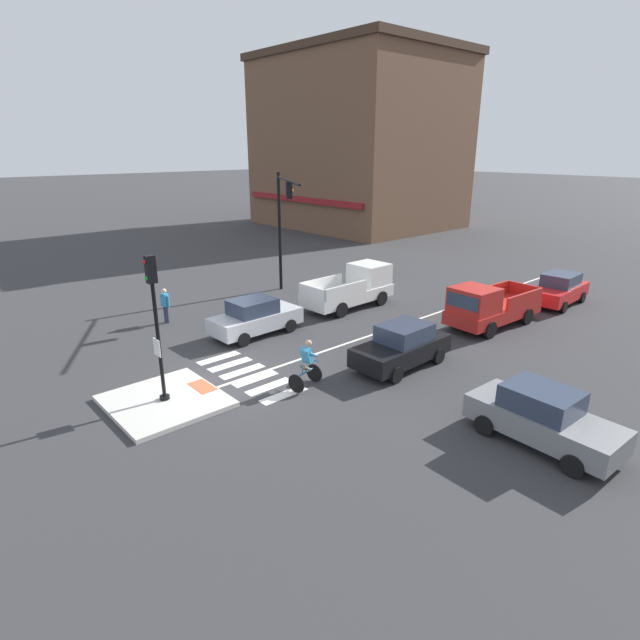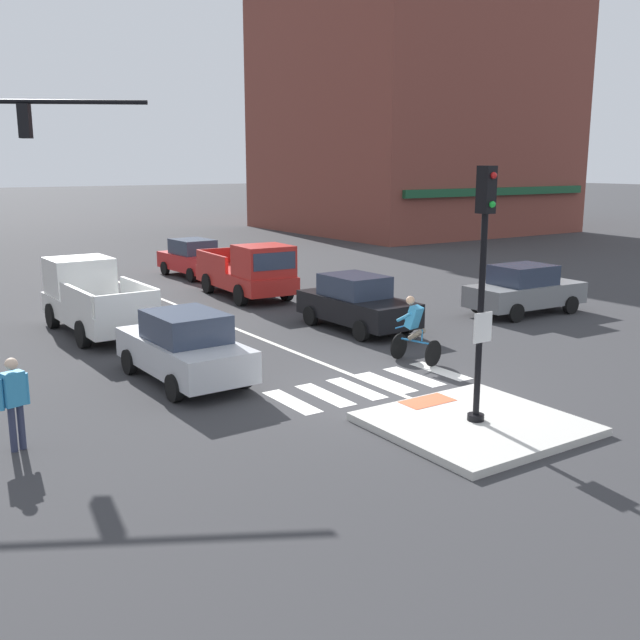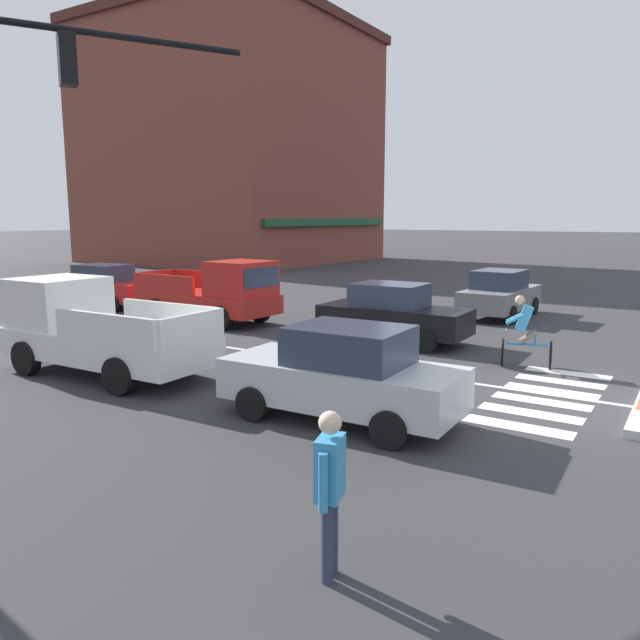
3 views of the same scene
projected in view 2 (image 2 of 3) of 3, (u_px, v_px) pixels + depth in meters
The scene contains 20 objects.
ground_plane at pixel (390, 393), 16.06m from camera, with size 300.00×300.00×0.00m, color #333335.
traffic_island at pixel (475, 424), 13.94m from camera, with size 3.57×3.42×0.15m, color beige.
tactile_pad_front at pixel (427, 401), 15.03m from camera, with size 1.10×0.60×0.01m, color #DB5B38.
signal_pole at pixel (483, 271), 13.32m from camera, with size 0.44×0.38×4.73m.
crosswalk_stripe_a at pixel (292, 402), 15.46m from camera, with size 0.44×1.80×0.01m, color silver.
crosswalk_stripe_b at pixel (325, 395), 15.92m from camera, with size 0.44×1.80×0.01m, color silver.
crosswalk_stripe_c at pixel (356, 388), 16.37m from camera, with size 0.44×1.80×0.01m, color silver.
crosswalk_stripe_d at pixel (386, 382), 16.83m from camera, with size 0.44×1.80×0.01m, color silver.
crosswalk_stripe_e at pixel (414, 376), 17.28m from camera, with size 0.44×1.80×0.01m, color silver.
crosswalk_stripe_f at pixel (440, 371), 17.74m from camera, with size 0.44×1.80×0.01m, color silver.
lane_centre_line at pixel (202, 315), 24.27m from camera, with size 0.14×28.00×0.01m, color silver.
building_corner_left at pixel (411, 105), 54.12m from camera, with size 18.55×18.54×18.14m.
car_silver_westbound_near at pixel (184, 347), 16.76m from camera, with size 1.94×4.15×1.64m.
car_red_eastbound_distant at pixel (194, 258), 32.32m from camera, with size 2.02×4.19×1.64m.
car_grey_cross_right at pixel (525, 290), 24.35m from camera, with size 4.16×1.97×1.64m.
car_black_eastbound_mid at pixel (356, 303), 22.06m from camera, with size 1.91×4.13×1.64m.
pickup_truck_white_westbound_far at pixel (93, 299), 21.80m from camera, with size 2.14×5.14×2.08m.
pickup_truck_red_eastbound_far at pixel (250, 272), 27.04m from camera, with size 2.25×5.19×2.08m.
cyclist at pixel (414, 328), 18.37m from camera, with size 0.90×1.21×1.68m.
pedestrian_at_curb_left at pixel (14, 396), 12.66m from camera, with size 0.53×0.31×1.67m.
Camera 2 is at (-9.77, -11.95, 4.92)m, focal length 41.28 mm.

